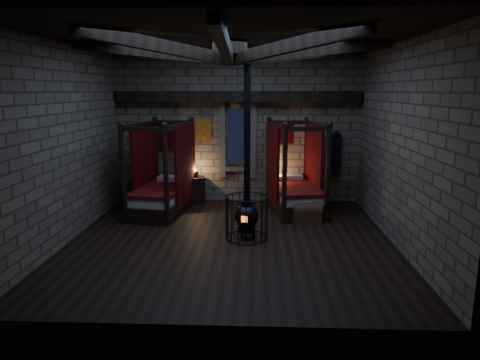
{
  "coord_description": "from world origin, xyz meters",
  "views": [
    {
      "loc": [
        0.57,
        -8.91,
        3.22
      ],
      "look_at": [
        0.18,
        0.6,
        1.22
      ],
      "focal_mm": 32.0,
      "sensor_mm": 36.0,
      "label": 1
    }
  ],
  "objects_px": {
    "bed_right": "(294,189)",
    "stove": "(247,213)",
    "bed_left": "(163,190)",
    "trunk_left": "(156,211)",
    "trunk_right": "(307,212)"
  },
  "relations": [
    {
      "from": "trunk_left",
      "to": "bed_right",
      "type": "bearing_deg",
      "value": 40.56
    },
    {
      "from": "trunk_right",
      "to": "stove",
      "type": "distance_m",
      "value": 2.02
    },
    {
      "from": "bed_right",
      "to": "stove",
      "type": "distance_m",
      "value": 2.69
    },
    {
      "from": "bed_left",
      "to": "trunk_left",
      "type": "distance_m",
      "value": 0.87
    },
    {
      "from": "bed_right",
      "to": "trunk_right",
      "type": "xyz_separation_m",
      "value": [
        0.24,
        -1.06,
        -0.36
      ]
    },
    {
      "from": "bed_left",
      "to": "trunk_right",
      "type": "bearing_deg",
      "value": -2.66
    },
    {
      "from": "trunk_right",
      "to": "stove",
      "type": "height_order",
      "value": "stove"
    },
    {
      "from": "bed_left",
      "to": "trunk_left",
      "type": "xyz_separation_m",
      "value": [
        -0.03,
        -0.8,
        -0.35
      ]
    },
    {
      "from": "bed_left",
      "to": "stove",
      "type": "distance_m",
      "value": 3.09
    },
    {
      "from": "bed_left",
      "to": "bed_right",
      "type": "xyz_separation_m",
      "value": [
        3.54,
        0.33,
        -0.0
      ]
    },
    {
      "from": "bed_left",
      "to": "stove",
      "type": "relative_size",
      "value": 0.6
    },
    {
      "from": "bed_left",
      "to": "trunk_left",
      "type": "relative_size",
      "value": 2.78
    },
    {
      "from": "bed_right",
      "to": "stove",
      "type": "xyz_separation_m",
      "value": [
        -1.23,
        -2.39,
        0.01
      ]
    },
    {
      "from": "trunk_left",
      "to": "trunk_right",
      "type": "height_order",
      "value": "trunk_left"
    },
    {
      "from": "trunk_right",
      "to": "trunk_left",
      "type": "bearing_deg",
      "value": -178.12
    }
  ]
}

